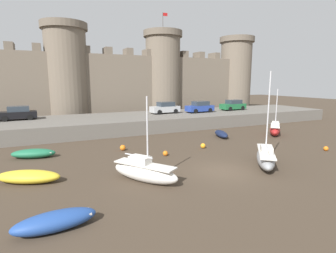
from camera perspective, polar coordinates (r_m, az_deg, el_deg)
ground_plane at (r=18.68m, az=11.77°, el=-9.54°), size 160.00×160.00×0.00m
quay_road at (r=35.02m, az=-6.56°, el=1.04°), size 59.10×10.00×1.64m
castle at (r=44.03m, az=-10.67°, el=10.18°), size 53.73×6.63×17.54m
sailboat_near_channel_right at (r=20.59m, az=20.48°, el=-6.22°), size 4.19×4.64×6.84m
rowboat_midflat_right at (r=23.84m, az=-27.22°, el=-5.21°), size 3.56×2.02×0.75m
rowboat_midflat_left at (r=18.33m, az=-28.14°, el=-9.57°), size 4.09×2.85×0.78m
rowboat_foreground_right at (r=29.63m, az=11.50°, el=-1.57°), size 1.84×3.26×0.72m
sailboat_midflat_centre at (r=32.64m, az=22.26°, el=-0.54°), size 3.76×3.65×5.27m
rowboat_near_channel_left at (r=12.45m, az=-23.31°, el=-18.32°), size 3.42×1.44×0.80m
sailboat_foreground_left at (r=16.43m, az=-5.15°, el=-9.68°), size 3.64×4.47×5.28m
mooring_buoy_near_channel at (r=27.34m, az=31.15°, el=-4.12°), size 0.42×0.42×0.42m
mooring_buoy_near_shore at (r=24.51m, az=7.64°, el=-4.18°), size 0.47×0.47×0.47m
mooring_buoy_off_centre at (r=21.88m, az=-0.58°, el=-5.86°), size 0.43×0.43×0.43m
mooring_buoy_mid_mud at (r=23.85m, az=-9.82°, el=-4.58°), size 0.51×0.51×0.51m
car_quay_east at (r=42.69m, az=13.99°, el=4.55°), size 4.21×2.09×1.62m
car_quay_west at (r=35.41m, az=-29.90°, el=2.50°), size 4.21×2.09×1.62m
car_quay_centre_east at (r=37.10m, az=-0.62°, el=4.08°), size 4.21×2.09×1.62m
car_quay_centre_west at (r=38.62m, az=6.96°, el=4.24°), size 4.21×2.09×1.62m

